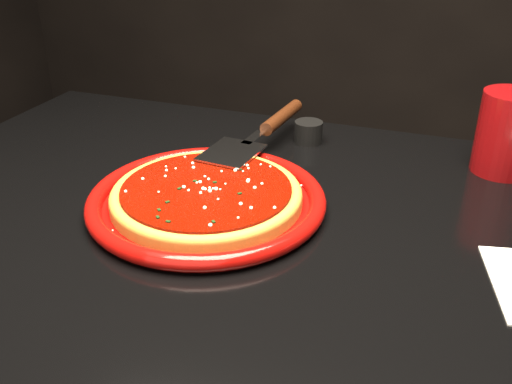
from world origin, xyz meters
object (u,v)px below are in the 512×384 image
ramekin (308,132)px  cup (507,133)px  plate (207,200)px  pizza_server (260,131)px

ramekin → cup: bearing=-2.0°
plate → ramekin: ramekin is taller
cup → pizza_server: bearing=-169.5°
pizza_server → plate: bearing=-87.0°
plate → ramekin: bearing=76.0°
pizza_server → ramekin: bearing=58.6°
pizza_server → cup: size_ratio=2.60×
plate → cup: cup is taller
pizza_server → cup: cup is taller
plate → pizza_server: size_ratio=1.00×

